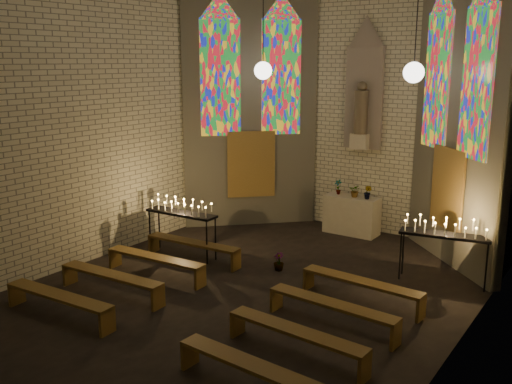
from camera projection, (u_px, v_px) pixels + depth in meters
floor at (225, 305)px, 10.64m from camera, size 12.00×12.00×0.00m
room at (316, 95)px, 12.51m from camera, size 8.22×12.43×7.00m
altar at (352, 215)px, 14.90m from camera, size 1.40×0.60×1.00m
flower_vase_left at (338, 187)px, 14.99m from camera, size 0.24×0.19×0.40m
flower_vase_center at (355, 191)px, 14.68m from camera, size 0.34×0.30×0.34m
flower_vase_right at (368, 192)px, 14.45m from camera, size 0.22×0.19×0.37m
aisle_flower_pot at (279, 262)px, 12.33m from camera, size 0.24×0.24×0.40m
votive_stand_left at (181, 209)px, 13.07m from camera, size 1.79×0.52×1.30m
votive_stand_right at (445, 230)px, 11.44m from camera, size 1.81×0.74×1.30m
pew_left_0 at (193, 245)px, 12.89m from camera, size 2.40×0.47×0.46m
pew_right_0 at (362, 284)px, 10.62m from camera, size 2.40×0.47×0.46m
pew_left_1 at (155, 260)px, 11.92m from camera, size 2.40×0.47×0.46m
pew_right_1 at (332, 307)px, 9.65m from camera, size 2.40×0.47×0.46m
pew_left_2 at (111, 278)px, 10.96m from camera, size 2.40×0.47×0.46m
pew_right_2 at (296, 334)px, 8.69m from camera, size 2.40×0.47×0.46m
pew_left_3 at (59, 298)px, 10.00m from camera, size 2.40×0.47×0.46m
pew_right_3 at (251, 369)px, 7.73m from camera, size 2.40×0.47×0.46m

